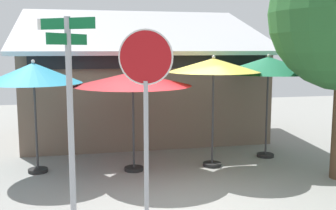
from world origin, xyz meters
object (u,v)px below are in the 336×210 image
object	(u,v)px
patio_umbrella_teal_left	(34,74)
patio_umbrella_forest_green_far_right	(268,66)
street_sign_post	(70,104)
patio_umbrella_crimson_center	(133,80)
patio_umbrella_mustard_right	(214,66)
stop_sign	(146,92)

from	to	relation	value
patio_umbrella_teal_left	patio_umbrella_forest_green_far_right	bearing A→B (deg)	0.99
street_sign_post	patio_umbrella_crimson_center	size ratio (longest dim) A/B	1.23
patio_umbrella_crimson_center	patio_umbrella_mustard_right	world-z (taller)	patio_umbrella_mustard_right
street_sign_post	patio_umbrella_teal_left	bearing A→B (deg)	103.84
street_sign_post	patio_umbrella_crimson_center	distance (m)	3.30
stop_sign	street_sign_post	bearing A→B (deg)	168.05
patio_umbrella_crimson_center	patio_umbrella_forest_green_far_right	world-z (taller)	patio_umbrella_forest_green_far_right
patio_umbrella_teal_left	patio_umbrella_mustard_right	size ratio (longest dim) A/B	0.97
stop_sign	patio_umbrella_teal_left	world-z (taller)	stop_sign
stop_sign	patio_umbrella_forest_green_far_right	bearing A→B (deg)	44.56
stop_sign	patio_umbrella_crimson_center	xyz separation A→B (m)	(0.24, 3.25, -0.06)
patio_umbrella_teal_left	patio_umbrella_crimson_center	size ratio (longest dim) A/B	0.96
patio_umbrella_teal_left	patio_umbrella_crimson_center	xyz separation A→B (m)	(2.16, -0.35, -0.14)
stop_sign	patio_umbrella_crimson_center	bearing A→B (deg)	85.75
patio_umbrella_forest_green_far_right	stop_sign	bearing A→B (deg)	-135.44
patio_umbrella_forest_green_far_right	patio_umbrella_teal_left	bearing A→B (deg)	-179.01
stop_sign	patio_umbrella_teal_left	xyz separation A→B (m)	(-1.92, 3.60, 0.07)
street_sign_post	patio_umbrella_mustard_right	world-z (taller)	street_sign_post
patio_umbrella_teal_left	patio_umbrella_crimson_center	distance (m)	2.20
patio_umbrella_forest_green_far_right	patio_umbrella_mustard_right	bearing A→B (deg)	-163.02
patio_umbrella_mustard_right	patio_umbrella_forest_green_far_right	distance (m)	1.71
patio_umbrella_mustard_right	stop_sign	bearing A→B (deg)	-123.60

